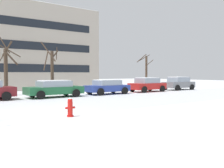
% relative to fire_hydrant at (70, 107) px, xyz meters
% --- Properties ---
extents(ground_plane, '(120.00, 120.00, 0.00)m').
position_rel_fire_hydrant_xyz_m(ground_plane, '(-0.86, 1.36, -0.42)').
color(ground_plane, white).
extents(road_surface, '(80.00, 8.06, 0.00)m').
position_rel_fire_hydrant_xyz_m(road_surface, '(-0.86, 4.39, -0.42)').
color(road_surface, silver).
rests_on(road_surface, ground).
extents(fire_hydrant, '(0.44, 0.30, 0.84)m').
position_rel_fire_hydrant_xyz_m(fire_hydrant, '(0.00, 0.00, 0.00)').
color(fire_hydrant, red).
rests_on(fire_hydrant, ground).
extents(parked_car_green, '(4.48, 2.16, 1.35)m').
position_rel_fire_hydrant_xyz_m(parked_car_green, '(2.88, 8.92, 0.28)').
color(parked_car_green, '#1E6038').
rests_on(parked_car_green, ground).
extents(parked_car_blue, '(4.09, 2.09, 1.34)m').
position_rel_fire_hydrant_xyz_m(parked_car_blue, '(7.96, 8.91, 0.27)').
color(parked_car_blue, '#283D93').
rests_on(parked_car_blue, ground).
extents(parked_car_red, '(3.93, 2.08, 1.48)m').
position_rel_fire_hydrant_xyz_m(parked_car_red, '(13.05, 9.04, 0.33)').
color(parked_car_red, red).
rests_on(parked_car_red, ground).
extents(parked_car_gray, '(3.98, 2.04, 1.52)m').
position_rel_fire_hydrant_xyz_m(parked_car_gray, '(18.13, 9.22, 0.34)').
color(parked_car_gray, slate).
rests_on(parked_car_gray, ground).
extents(tree_far_right, '(1.97, 1.70, 5.32)m').
position_rel_fire_hydrant_xyz_m(tree_far_right, '(0.13, 12.74, 1.96)').
color(tree_far_right, '#423326').
rests_on(tree_far_right, ground).
extents(tree_far_mid, '(1.82, 1.57, 4.38)m').
position_rel_fire_hydrant_xyz_m(tree_far_mid, '(16.41, 12.86, 1.79)').
color(tree_far_mid, '#423326').
rests_on(tree_far_mid, ground).
extents(tree_far_left, '(1.58, 1.87, 4.67)m').
position_rel_fire_hydrant_xyz_m(tree_far_left, '(3.71, 11.52, 1.80)').
color(tree_far_left, '#423326').
rests_on(tree_far_left, ground).
extents(building_far_right, '(14.61, 8.53, 10.03)m').
position_rel_fire_hydrant_xyz_m(building_far_right, '(5.35, 22.06, 4.59)').
color(building_far_right, '#B2A899').
rests_on(building_far_right, ground).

